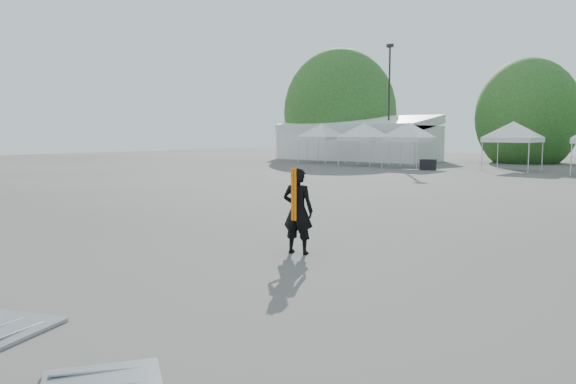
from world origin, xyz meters
The scene contains 11 objects.
ground centered at (0.00, 0.00, 0.00)m, with size 120.00×120.00×0.00m, color #474442.
marquee centered at (-22.00, 35.00, 1.97)m, with size 15.00×6.25×4.23m.
light_pole_west centered at (-18.00, 34.00, 5.77)m, with size 0.60×0.25×10.30m.
tree_far_w centered at (-26.00, 38.00, 4.54)m, with size 4.80×4.80×7.30m.
tree_mid_w centered at (-8.00, 40.00, 3.93)m, with size 4.16×4.16×6.33m.
tent_a centered at (-21.49, 28.75, 3.06)m, with size 4.31×4.31×3.88m.
tent_b centered at (-16.57, 27.69, 3.06)m, with size 4.37×4.37×3.88m.
tent_c centered at (-12.48, 27.25, 3.06)m, with size 4.21×4.21×3.88m.
tent_d centered at (-5.49, 28.79, 3.06)m, with size 4.56×4.56×3.88m.
man centered at (-0.20, -1.08, 0.92)m, with size 0.76×0.60×1.83m.
crate_west centered at (-10.16, 25.72, 0.37)m, with size 0.94×0.73×0.73m, color black.
Camera 1 is at (7.11, -10.20, 2.54)m, focal length 35.00 mm.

